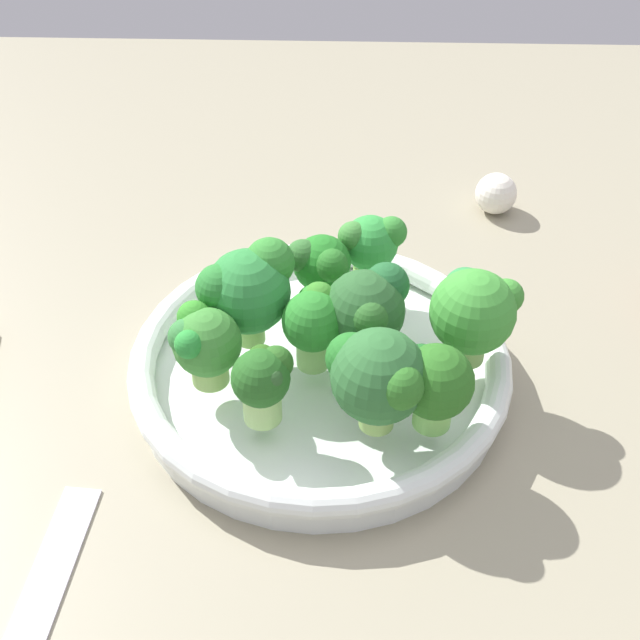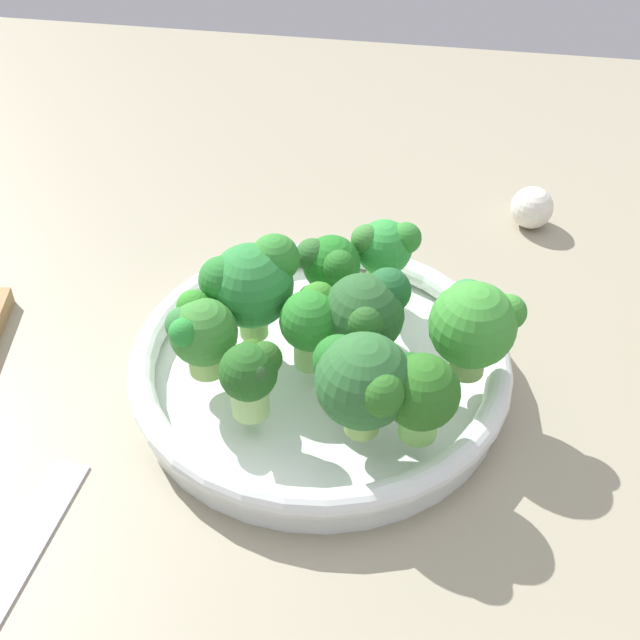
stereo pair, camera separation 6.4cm
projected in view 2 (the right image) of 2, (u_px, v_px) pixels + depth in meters
ground_plane at (276, 381)px, 70.16cm from camera, size 130.00×130.00×2.50cm
bowl at (320, 367)px, 66.87cm from camera, size 29.28×29.28×3.73cm
broccoli_floret_0 at (367, 313)px, 62.18cm from camera, size 6.28×6.59×7.30cm
broccoli_floret_1 at (200, 332)px, 61.67cm from camera, size 5.14×5.12×6.18cm
broccoli_floret_2 at (250, 284)px, 63.82cm from camera, size 7.01×6.62×8.29cm
broccoli_floret_3 at (361, 380)px, 56.69cm from camera, size 6.86×6.61×7.87cm
broccoli_floret_4 at (474, 323)px, 61.21cm from camera, size 6.86×6.70×7.66cm
broccoli_floret_5 at (385, 249)px, 69.13cm from camera, size 5.56×4.55×6.13cm
broccoli_floret_6 at (248, 373)px, 58.77cm from camera, size 4.48×4.39×5.80cm
broccoli_floret_7 at (330, 265)px, 67.17cm from camera, size 5.07×4.94×6.20cm
broccoli_floret_8 at (415, 391)px, 56.86cm from camera, size 5.90×5.18×6.59cm
broccoli_floret_9 at (311, 320)px, 62.23cm from camera, size 4.48×4.95×6.39cm
garlic_bulb at (532, 208)px, 83.43cm from camera, size 4.08×4.08×4.08cm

